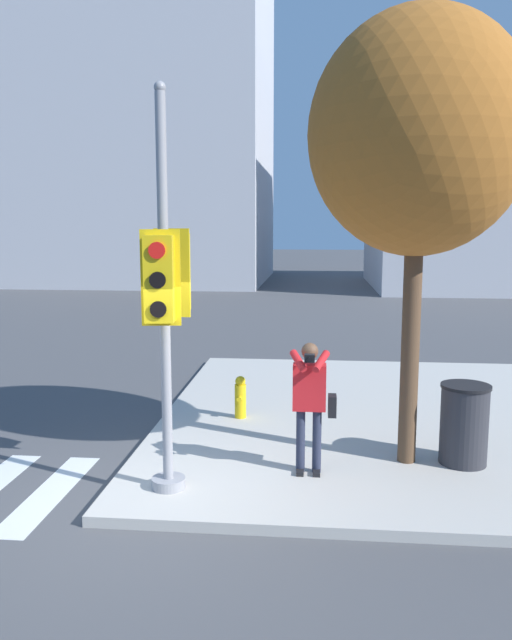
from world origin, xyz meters
TOP-DOWN VIEW (x-y plane):
  - ground_plane at (0.00, 0.00)m, footprint 160.00×160.00m
  - sidewalk_corner at (3.50, 3.50)m, footprint 8.00×8.00m
  - traffic_signal_pole at (0.26, 0.31)m, footprint 0.44×1.19m
  - person_photographer at (1.86, 0.93)m, footprint 0.58×0.54m
  - street_tree at (3.10, 1.43)m, footprint 2.66×2.66m
  - fire_hydrant at (0.74, 3.06)m, footprint 0.18×0.24m
  - trash_bin at (3.81, 1.41)m, footprint 0.62×0.62m
  - building_left at (-7.68, 29.73)m, footprint 13.59×12.78m

SIDE VIEW (x-z plane):
  - ground_plane at x=0.00m, z-range 0.00..0.00m
  - sidewalk_corner at x=3.50m, z-range 0.00..0.13m
  - fire_hydrant at x=0.74m, z-range 0.12..0.80m
  - trash_bin at x=3.81m, z-range 0.13..1.16m
  - person_photographer at x=1.86m, z-range 0.28..1.90m
  - traffic_signal_pole at x=0.26m, z-range 0.11..4.64m
  - street_tree at x=3.10m, z-range 1.43..6.99m
  - building_left at x=-7.68m, z-range 0.01..19.89m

